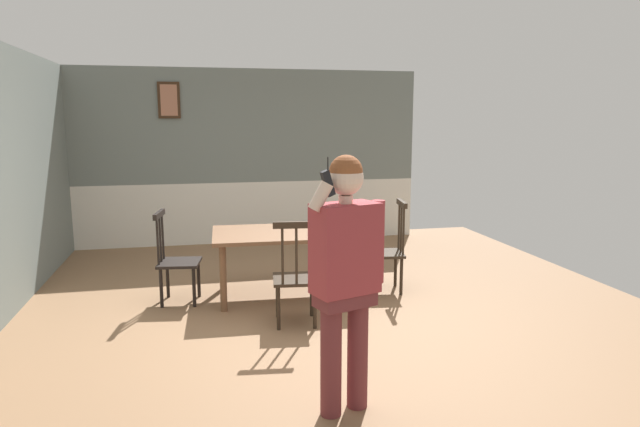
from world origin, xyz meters
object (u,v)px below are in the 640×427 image
(chair_by_doorway, at_px, (388,250))
(chair_at_table_head, at_px, (296,276))
(dining_table, at_px, (285,239))
(chair_near_window, at_px, (176,260))
(person_figure, at_px, (346,267))

(chair_by_doorway, relative_size, chair_at_table_head, 1.01)
(dining_table, relative_size, chair_near_window, 1.62)
(chair_by_doorway, distance_m, chair_at_table_head, 1.45)
(dining_table, distance_m, chair_by_doorway, 1.18)
(dining_table, height_order, chair_near_window, chair_near_window)
(chair_near_window, distance_m, chair_at_table_head, 1.45)
(chair_by_doorway, relative_size, person_figure, 0.60)
(dining_table, bearing_deg, chair_by_doorway, -2.58)
(chair_near_window, xyz_separation_m, chair_by_doorway, (2.33, -0.10, 0.01))
(chair_by_doorway, bearing_deg, person_figure, 163.51)
(chair_near_window, relative_size, person_figure, 0.57)
(dining_table, xyz_separation_m, chair_near_window, (-1.16, 0.05, -0.18))
(chair_by_doorway, bearing_deg, chair_at_table_head, 132.91)
(dining_table, height_order, chair_at_table_head, chair_at_table_head)
(chair_near_window, xyz_separation_m, chair_at_table_head, (1.13, -0.92, 0.01))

